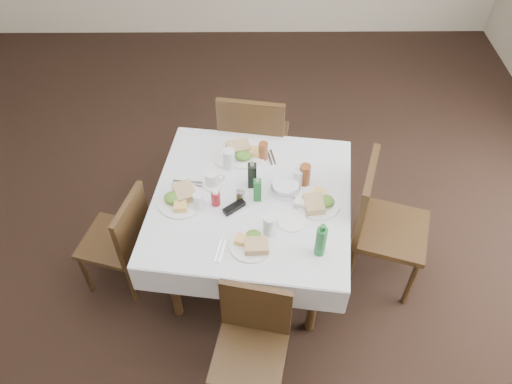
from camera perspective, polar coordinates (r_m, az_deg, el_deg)
ground_plane at (r=3.77m, az=-2.67°, el=-9.06°), size 7.00×7.00×0.00m
room_shell at (r=2.54m, az=-4.01°, el=13.01°), size 6.04×7.04×2.80m
dining_table at (r=3.27m, az=-0.51°, el=-1.60°), size 1.43×1.43×0.76m
chair_north at (r=3.88m, az=-0.31°, el=6.04°), size 0.56×0.56×1.03m
chair_south at (r=2.96m, az=-0.42°, el=-16.24°), size 0.48×0.48×0.86m
chair_east at (r=3.43m, az=13.85°, el=-2.97°), size 0.60×0.60×1.01m
chair_west at (r=3.46m, az=-15.02°, el=-4.98°), size 0.50×0.50×0.85m
meal_north at (r=3.47m, az=-1.47°, el=4.60°), size 0.30×0.30×0.07m
meal_south at (r=2.94m, az=-0.42°, el=-5.84°), size 0.27×0.27×0.06m
meal_east at (r=3.17m, az=7.11°, el=-1.13°), size 0.29×0.29×0.06m
meal_west at (r=3.20m, az=-8.60°, el=-0.68°), size 0.30×0.30×0.07m
side_plate_a at (r=3.44m, az=-3.51°, el=3.59°), size 0.15×0.15×0.01m
side_plate_b at (r=3.07m, az=4.10°, el=-3.31°), size 0.18×0.18×0.01m
water_n at (r=3.36m, az=-3.10°, el=3.81°), size 0.08×0.08×0.15m
water_s at (r=2.96m, az=1.58°, el=-3.83°), size 0.08×0.08×0.15m
water_e at (r=3.25m, az=4.83°, el=1.68°), size 0.07×0.07×0.12m
water_w at (r=3.12m, az=-6.61°, el=-1.09°), size 0.06×0.06×0.12m
iced_tea_a at (r=3.42m, az=0.83°, el=4.72°), size 0.06×0.06×0.13m
iced_tea_b at (r=3.26m, az=5.60°, el=1.98°), size 0.07×0.07×0.15m
bread_basket at (r=3.23m, az=3.40°, el=0.54°), size 0.19×0.19×0.06m
oil_cruet_dark at (r=3.21m, az=-0.44°, el=2.00°), size 0.06×0.06×0.23m
oil_cruet_green at (r=3.13m, az=0.16°, el=0.32°), size 0.05×0.05×0.21m
ketchup_bottle at (r=3.13m, az=-4.63°, el=-0.66°), size 0.06×0.06×0.12m
salt_shaker at (r=3.17m, az=-1.51°, el=-0.40°), size 0.03×0.03×0.07m
pepper_shaker at (r=3.16m, az=-1.93°, el=-0.44°), size 0.04×0.04×0.09m
coffee_mug at (r=3.26m, az=-4.99°, el=1.47°), size 0.16×0.14×0.10m
sunglasses at (r=3.13m, az=-2.50°, el=-1.74°), size 0.15×0.13×0.03m
green_bottle at (r=2.87m, az=7.42°, el=-5.57°), size 0.06×0.06×0.25m
sugar_caddy at (r=3.14m, az=5.29°, el=-1.38°), size 0.11×0.08×0.05m
cutlery_n at (r=3.47m, az=1.75°, el=3.98°), size 0.07×0.16×0.01m
cutlery_s at (r=2.94m, az=-4.08°, el=-6.70°), size 0.07×0.17×0.01m
cutlery_e at (r=3.12m, az=7.07°, el=-2.63°), size 0.17×0.05×0.01m
cutlery_w at (r=3.31m, az=-7.87°, el=0.94°), size 0.20×0.07×0.01m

